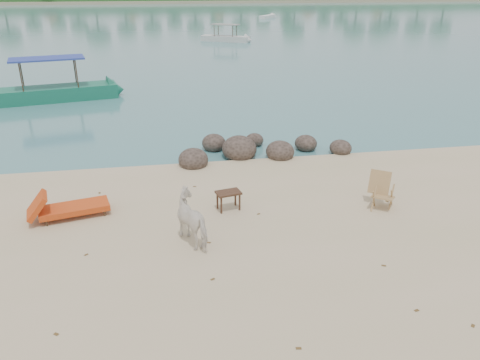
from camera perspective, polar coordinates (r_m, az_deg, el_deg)
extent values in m
plane|color=#3D707A|center=(99.24, -9.26, 19.55)|extent=(400.00, 400.00, 0.00)
ellipsoid|color=#2F261F|center=(15.93, -5.71, 2.38)|extent=(1.02, 1.12, 0.76)
ellipsoid|color=#2F261F|center=(16.76, -0.09, 3.71)|extent=(1.24, 1.37, 0.93)
ellipsoid|color=#2F261F|center=(16.68, 4.90, 3.38)|extent=(1.01, 1.11, 0.75)
ellipsoid|color=#2F261F|center=(17.74, 8.02, 4.35)|extent=(0.83, 0.91, 0.62)
ellipsoid|color=#2F261F|center=(17.48, 12.15, 3.74)|extent=(0.79, 0.87, 0.60)
ellipsoid|color=#2F261F|center=(17.61, -3.21, 4.43)|extent=(0.89, 0.98, 0.67)
ellipsoid|color=#2F261F|center=(18.04, 1.78, 4.81)|extent=(0.68, 0.75, 0.51)
imported|color=white|center=(11.13, -5.51, -4.82)|extent=(1.23, 1.56, 1.20)
plane|color=brown|center=(9.85, 26.50, -15.75)|extent=(0.14, 0.14, 0.00)
plane|color=brown|center=(14.40, -16.74, -1.62)|extent=(0.11, 0.11, 0.00)
plane|color=brown|center=(9.82, 20.71, -14.78)|extent=(0.12, 0.12, 0.00)
plane|color=brown|center=(8.54, 7.15, -19.83)|extent=(0.11, 0.11, 0.00)
plane|color=brown|center=(12.59, 2.28, -4.27)|extent=(0.14, 0.14, 0.00)
plane|color=brown|center=(14.11, -19.48, -2.52)|extent=(0.13, 0.13, 0.00)
plane|color=brown|center=(11.38, -18.22, -8.77)|extent=(0.14, 0.14, 0.00)
plane|color=brown|center=(9.32, -21.47, -17.22)|extent=(0.14, 0.14, 0.00)
plane|color=brown|center=(10.92, 17.11, -10.07)|extent=(0.13, 0.13, 0.00)
plane|color=brown|center=(13.91, 17.45, -2.60)|extent=(0.14, 0.14, 0.00)
plane|color=brown|center=(11.30, -3.83, -7.75)|extent=(0.13, 0.13, 0.00)
plane|color=brown|center=(10.05, -3.35, -12.12)|extent=(0.14, 0.14, 0.00)
plane|color=brown|center=(14.28, -5.54, -0.89)|extent=(0.13, 0.13, 0.00)
plane|color=brown|center=(13.51, -18.00, -3.46)|extent=(0.12, 0.12, 0.00)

